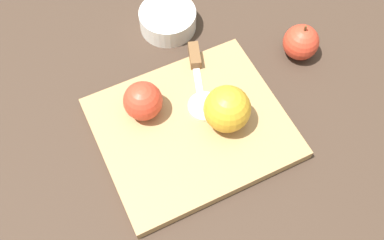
{
  "coord_description": "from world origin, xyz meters",
  "views": [
    {
      "loc": [
        -0.13,
        -0.39,
        0.77
      ],
      "look_at": [
        0.0,
        0.0,
        0.04
      ],
      "focal_mm": 42.0,
      "sensor_mm": 36.0,
      "label": 1
    }
  ],
  "objects_px": {
    "apple_half_right": "(227,109)",
    "apple_whole": "(301,42)",
    "knife": "(195,59)",
    "apple_half_left": "(143,101)",
    "bowl": "(168,18)"
  },
  "relations": [
    {
      "from": "apple_half_right",
      "to": "apple_whole",
      "type": "distance_m",
      "value": 0.24
    },
    {
      "from": "knife",
      "to": "apple_half_left",
      "type": "bearing_deg",
      "value": -46.64
    },
    {
      "from": "knife",
      "to": "apple_whole",
      "type": "xyz_separation_m",
      "value": [
        0.22,
        -0.03,
        0.01
      ]
    },
    {
      "from": "apple_half_right",
      "to": "apple_whole",
      "type": "height_order",
      "value": "apple_half_right"
    },
    {
      "from": "apple_half_left",
      "to": "apple_whole",
      "type": "relative_size",
      "value": 0.86
    },
    {
      "from": "apple_half_right",
      "to": "knife",
      "type": "height_order",
      "value": "apple_half_right"
    },
    {
      "from": "apple_whole",
      "to": "knife",
      "type": "bearing_deg",
      "value": 172.26
    },
    {
      "from": "apple_half_left",
      "to": "apple_half_right",
      "type": "bearing_deg",
      "value": 173.69
    },
    {
      "from": "apple_whole",
      "to": "bowl",
      "type": "bearing_deg",
      "value": 146.95
    },
    {
      "from": "apple_half_right",
      "to": "apple_whole",
      "type": "xyz_separation_m",
      "value": [
        0.21,
        0.12,
        -0.03
      ]
    },
    {
      "from": "knife",
      "to": "apple_half_right",
      "type": "bearing_deg",
      "value": 15.16
    },
    {
      "from": "apple_half_left",
      "to": "bowl",
      "type": "height_order",
      "value": "apple_half_left"
    },
    {
      "from": "apple_half_right",
      "to": "knife",
      "type": "bearing_deg",
      "value": -106.15
    },
    {
      "from": "apple_half_left",
      "to": "apple_half_right",
      "type": "relative_size",
      "value": 0.85
    },
    {
      "from": "apple_half_left",
      "to": "apple_whole",
      "type": "xyz_separation_m",
      "value": [
        0.35,
        0.05,
        -0.02
      ]
    }
  ]
}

